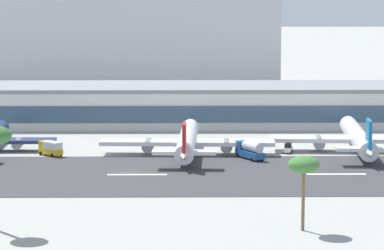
% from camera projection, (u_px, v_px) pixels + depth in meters
% --- Properties ---
extents(ground_plane, '(1400.00, 1400.00, 0.00)m').
position_uv_depth(ground_plane, '(130.00, 172.00, 198.32)').
color(ground_plane, '#9E9E99').
extents(runway_strip, '(800.00, 42.00, 0.08)m').
position_uv_depth(runway_strip, '(129.00, 175.00, 195.59)').
color(runway_strip, '#38383A').
rests_on(runway_strip, ground_plane).
extents(runway_centreline_dash_4, '(12.00, 1.20, 0.01)m').
position_uv_depth(runway_centreline_dash_4, '(137.00, 175.00, 195.60)').
color(runway_centreline_dash_4, white).
rests_on(runway_centreline_dash_4, runway_strip).
extents(runway_centreline_dash_5, '(12.00, 1.20, 0.01)m').
position_uv_depth(runway_centreline_dash_5, '(336.00, 174.00, 196.11)').
color(runway_centreline_dash_5, white).
rests_on(runway_centreline_dash_5, runway_strip).
extents(terminal_building, '(180.81, 27.13, 10.76)m').
position_uv_depth(terminal_building, '(181.00, 104.00, 267.04)').
color(terminal_building, silver).
rests_on(terminal_building, ground_plane).
extents(distant_hotel_block, '(145.30, 36.39, 34.48)m').
position_uv_depth(distant_hotel_block, '(81.00, 41.00, 361.23)').
color(distant_hotel_block, '#BCBCC1').
rests_on(distant_hotel_block, ground_plane).
extents(airliner_red_tail_gate_1, '(39.49, 46.21, 9.64)m').
position_uv_depth(airliner_red_tail_gate_1, '(187.00, 142.00, 218.09)').
color(airliner_red_tail_gate_1, white).
rests_on(airliner_red_tail_gate_1, ground_plane).
extents(airliner_blue_tail_gate_2, '(40.41, 47.42, 9.89)m').
position_uv_depth(airliner_blue_tail_gate_2, '(359.00, 139.00, 221.88)').
color(airliner_blue_tail_gate_2, silver).
rests_on(airliner_blue_tail_gate_2, ground_plane).
extents(service_fuel_truck_0, '(6.25, 8.74, 3.95)m').
position_uv_depth(service_fuel_truck_0, '(250.00, 150.00, 213.15)').
color(service_fuel_truck_0, '#23569E').
rests_on(service_fuel_truck_0, ground_plane).
extents(service_box_truck_1, '(5.94, 5.94, 3.25)m').
position_uv_depth(service_box_truck_1, '(51.00, 148.00, 217.36)').
color(service_box_truck_1, gold).
rests_on(service_box_truck_1, ground_plane).
extents(service_baggage_tug_2, '(2.61, 3.52, 2.20)m').
position_uv_depth(service_baggage_tug_2, '(288.00, 148.00, 221.07)').
color(service_baggage_tug_2, white).
rests_on(service_baggage_tug_2, ground_plane).
extents(palm_tree_1, '(4.92, 4.92, 11.78)m').
position_uv_depth(palm_tree_1, '(304.00, 166.00, 149.93)').
color(palm_tree_1, brown).
rests_on(palm_tree_1, ground_plane).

